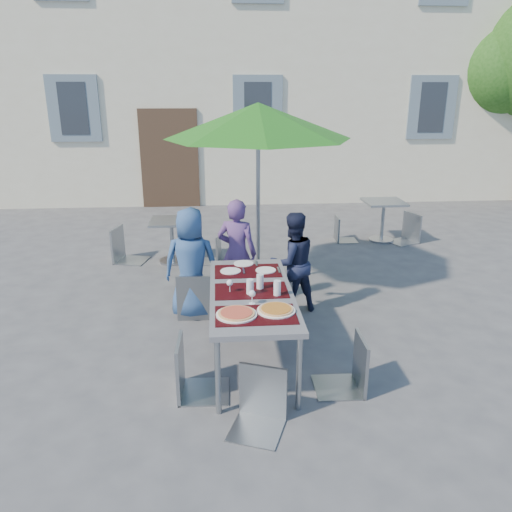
{
  "coord_description": "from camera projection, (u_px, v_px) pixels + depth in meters",
  "views": [
    {
      "loc": [
        -0.96,
        -4.05,
        2.62
      ],
      "look_at": [
        -0.53,
        1.32,
        0.8
      ],
      "focal_mm": 35.0,
      "sensor_mm": 36.0,
      "label": 1
    }
  ],
  "objects": [
    {
      "name": "pizza_near_right",
      "position": [
        276.0,
        310.0,
        4.39
      ],
      "size": [
        0.34,
        0.34,
        0.03
      ],
      "color": "white",
      "rests_on": "dining_table"
    },
    {
      "name": "cafe_table_0",
      "position": [
        172.0,
        235.0,
        7.78
      ],
      "size": [
        0.64,
        0.64,
        0.68
      ],
      "color": "#9D9FA5",
      "rests_on": "ground"
    },
    {
      "name": "building",
      "position": [
        246.0,
        5.0,
        14.04
      ],
      "size": [
        13.6,
        8.2,
        11.1
      ],
      "color": "beige",
      "rests_on": "ground"
    },
    {
      "name": "bg_chair_r_0",
      "position": [
        212.0,
        231.0,
        7.74
      ],
      "size": [
        0.45,
        0.44,
        0.87
      ],
      "color": "gray",
      "rests_on": "ground"
    },
    {
      "name": "child_2",
      "position": [
        292.0,
        263.0,
        6.01
      ],
      "size": [
        0.68,
        0.52,
        1.25
      ],
      "primitive_type": "imported",
      "rotation": [
        0.0,
        0.0,
        3.45
      ],
      "color": "#191E38",
      "rests_on": "ground"
    },
    {
      "name": "chair_3",
      "position": [
        190.0,
        335.0,
        4.33
      ],
      "size": [
        0.46,
        0.46,
        1.0
      ],
      "color": "#949A9F",
      "rests_on": "ground"
    },
    {
      "name": "cafe_table_1",
      "position": [
        383.0,
        214.0,
        8.86
      ],
      "size": [
        0.68,
        0.68,
        0.73
      ],
      "color": "#9D9FA5",
      "rests_on": "ground"
    },
    {
      "name": "bg_chair_r_1",
      "position": [
        409.0,
        211.0,
        8.78
      ],
      "size": [
        0.57,
        0.57,
        0.98
      ],
      "color": "#91969C",
      "rests_on": "ground"
    },
    {
      "name": "chair_5",
      "position": [
        260.0,
        366.0,
        3.93
      ],
      "size": [
        0.52,
        0.53,
        0.92
      ],
      "color": "gray",
      "rests_on": "ground"
    },
    {
      "name": "chair_4",
      "position": [
        352.0,
        333.0,
        4.41
      ],
      "size": [
        0.44,
        0.43,
        0.96
      ],
      "color": "gray",
      "rests_on": "ground"
    },
    {
      "name": "place_settings",
      "position": [
        247.0,
        268.0,
        5.42
      ],
      "size": [
        0.64,
        0.46,
        0.01
      ],
      "color": "white",
      "rests_on": "dining_table"
    },
    {
      "name": "chair_0",
      "position": [
        196.0,
        267.0,
        5.84
      ],
      "size": [
        0.49,
        0.49,
        1.06
      ],
      "color": "gray",
      "rests_on": "ground"
    },
    {
      "name": "bg_chair_l_0",
      "position": [
        122.0,
        224.0,
        7.78
      ],
      "size": [
        0.56,
        0.55,
        1.04
      ],
      "color": "#8E9499",
      "rests_on": "ground"
    },
    {
      "name": "ground",
      "position": [
        323.0,
        379.0,
        4.73
      ],
      "size": [
        90.0,
        90.0,
        0.0
      ],
      "primitive_type": "plane",
      "color": "#434345",
      "rests_on": "ground"
    },
    {
      "name": "glassware",
      "position": [
        258.0,
        286.0,
        4.75
      ],
      "size": [
        0.51,
        0.42,
        0.15
      ],
      "color": "silver",
      "rests_on": "dining_table"
    },
    {
      "name": "chair_2",
      "position": [
        276.0,
        273.0,
        5.81
      ],
      "size": [
        0.54,
        0.54,
        0.98
      ],
      "color": "gray",
      "rests_on": "ground"
    },
    {
      "name": "patio_umbrella",
      "position": [
        258.0,
        123.0,
        6.29
      ],
      "size": [
        2.41,
        2.41,
        2.45
      ],
      "color": "#9D9FA5",
      "rests_on": "ground"
    },
    {
      "name": "dining_table",
      "position": [
        251.0,
        296.0,
        4.86
      ],
      "size": [
        0.8,
        1.85,
        0.76
      ],
      "color": "#4A494F",
      "rests_on": "ground"
    },
    {
      "name": "chair_1",
      "position": [
        235.0,
        280.0,
        5.82
      ],
      "size": [
        0.46,
        0.47,
        0.86
      ],
      "color": "#91979C",
      "rests_on": "ground"
    },
    {
      "name": "bg_chair_l_1",
      "position": [
        343.0,
        215.0,
        8.85
      ],
      "size": [
        0.39,
        0.39,
        0.85
      ],
      "color": "gray",
      "rests_on": "ground"
    },
    {
      "name": "child_0",
      "position": [
        191.0,
        263.0,
        5.86
      ],
      "size": [
        0.7,
        0.5,
        1.33
      ],
      "primitive_type": "imported",
      "rotation": [
        0.0,
        0.0,
        3.02
      ],
      "color": "#305084",
      "rests_on": "ground"
    },
    {
      "name": "child_1",
      "position": [
        237.0,
        253.0,
        6.16
      ],
      "size": [
        0.58,
        0.47,
        1.36
      ],
      "primitive_type": "imported",
      "rotation": [
        0.0,
        0.0,
        2.81
      ],
      "color": "#5D3B7A",
      "rests_on": "ground"
    },
    {
      "name": "pizza_near_left",
      "position": [
        237.0,
        314.0,
        4.31
      ],
      "size": [
        0.36,
        0.36,
        0.03
      ],
      "color": "white",
      "rests_on": "dining_table"
    }
  ]
}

